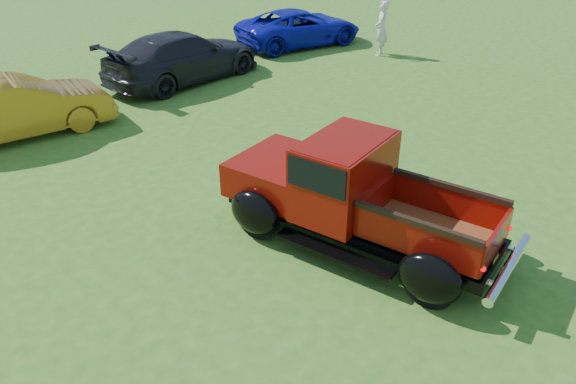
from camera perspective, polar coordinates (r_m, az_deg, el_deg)
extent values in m
plane|color=#2E631C|center=(8.71, -0.23, -7.25)|extent=(120.00, 120.00, 0.00)
cylinder|color=black|center=(7.98, 14.34, -8.85)|extent=(0.41, 0.78, 0.74)
cylinder|color=black|center=(9.25, 18.06, -3.70)|extent=(0.41, 0.78, 0.74)
cylinder|color=black|center=(9.15, -3.05, -2.49)|extent=(0.41, 0.78, 0.74)
cylinder|color=black|center=(10.28, 2.34, 1.31)|extent=(0.41, 0.78, 0.74)
cube|color=black|center=(9.04, 7.31, -2.81)|extent=(2.41, 4.56, 0.19)
cube|color=maroon|center=(9.54, -0.66, 1.91)|extent=(1.89, 1.76, 0.58)
cube|color=silver|center=(9.94, -4.03, 2.94)|extent=(1.45, 0.45, 0.47)
cube|color=maroon|center=(8.82, 5.73, 1.67)|extent=(1.88, 1.47, 1.21)
cube|color=black|center=(8.68, 5.84, 3.58)|extent=(1.89, 1.39, 0.47)
cube|color=maroon|center=(8.57, 5.92, 5.10)|extent=(1.78, 1.36, 0.07)
cube|color=brown|center=(8.58, 14.22, -4.21)|extent=(1.70, 2.13, 0.05)
cube|color=maroon|center=(7.95, 12.70, -4.83)|extent=(0.54, 1.81, 0.48)
cube|color=maroon|center=(8.97, 15.93, -1.07)|extent=(0.54, 1.81, 0.48)
cube|color=maroon|center=(8.75, 8.81, -1.04)|extent=(1.22, 0.38, 0.48)
cube|color=maroon|center=(8.25, 20.38, -4.71)|extent=(1.23, 0.39, 0.48)
cube|color=black|center=(7.79, 12.93, -3.07)|extent=(0.57, 1.82, 0.08)
cube|color=black|center=(8.84, 16.18, 0.55)|extent=(0.57, 1.82, 0.08)
ellipsoid|color=black|center=(7.84, 14.18, -8.56)|extent=(0.67, 1.06, 0.82)
ellipsoid|color=black|center=(9.27, 18.35, -2.86)|extent=(0.67, 1.06, 0.82)
ellipsoid|color=black|center=(9.03, -3.43, -2.14)|extent=(0.67, 1.06, 0.82)
ellipsoid|color=black|center=(10.29, 2.63, 2.06)|extent=(0.67, 1.06, 0.82)
cube|color=black|center=(8.43, 4.65, -6.17)|extent=(0.80, 1.96, 0.06)
cube|color=black|center=(9.77, 9.98, -1.18)|extent=(0.80, 1.96, 0.06)
cylinder|color=silver|center=(8.41, 21.48, -7.18)|extent=(1.79, 0.62, 0.15)
cube|color=black|center=(8.41, 20.26, -6.53)|extent=(0.27, 0.09, 0.14)
cube|color=gold|center=(8.41, 20.32, -6.55)|extent=(0.22, 0.07, 0.09)
sphere|color=#CC0505|center=(7.81, 19.19, -7.39)|extent=(0.08, 0.08, 0.08)
sphere|color=#CC0505|center=(8.80, 21.57, -3.45)|extent=(0.08, 0.08, 0.08)
imported|color=#B37717|center=(14.18, -25.82, 7.76)|extent=(4.22, 1.72, 1.36)
imported|color=black|center=(16.91, -10.62, 13.37)|extent=(5.11, 2.72, 1.41)
imported|color=#0E12A0|center=(20.57, 1.18, 16.38)|extent=(4.73, 2.68, 1.25)
imported|color=beige|center=(19.52, 9.46, 16.08)|extent=(0.76, 0.73, 1.76)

